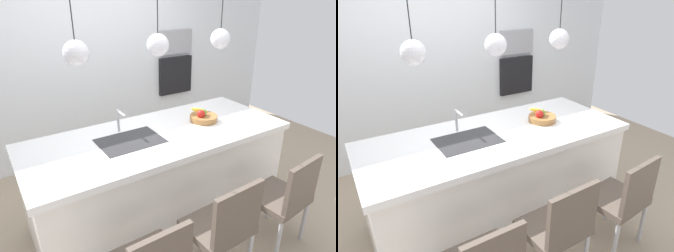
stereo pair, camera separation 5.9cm
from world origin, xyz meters
TOP-DOWN VIEW (x-y plane):
  - floor at (0.00, 0.00)m, footprint 6.60×6.60m
  - back_wall at (0.00, 1.65)m, footprint 6.00×0.10m
  - kitchen_island at (0.00, 0.00)m, footprint 2.49×1.02m
  - sink_basin at (-0.30, 0.00)m, footprint 0.56×0.40m
  - faucet at (-0.30, 0.21)m, footprint 0.02×0.17m
  - fruit_bowl at (0.53, 0.02)m, footprint 0.28×0.28m
  - microwave at (1.25, 1.58)m, footprint 0.54×0.08m
  - oven at (1.25, 1.58)m, footprint 0.56×0.08m
  - chair_middle at (-0.01, -0.94)m, footprint 0.48×0.42m
  - chair_far at (0.70, -0.94)m, footprint 0.50×0.47m
  - pendant_light_left at (-0.69, 0.00)m, footprint 0.19×0.19m
  - pendant_light_center at (0.00, 0.00)m, footprint 0.19×0.19m
  - pendant_light_right at (0.69, 0.00)m, footprint 0.19×0.19m

SIDE VIEW (x-z plane):
  - floor at x=0.00m, z-range 0.00..0.00m
  - kitchen_island at x=0.00m, z-range 0.00..0.91m
  - chair_far at x=0.70m, z-range 0.06..0.96m
  - chair_middle at x=-0.01m, z-range 0.07..0.98m
  - sink_basin at x=-0.30m, z-range 0.90..0.92m
  - fruit_bowl at x=0.53m, z-range 0.88..1.03m
  - oven at x=1.25m, z-range 0.68..1.24m
  - faucet at x=-0.30m, z-range 0.94..1.16m
  - back_wall at x=0.00m, z-range 0.00..2.60m
  - microwave at x=1.25m, z-range 1.29..1.63m
  - pendant_light_left at x=-0.69m, z-range 1.33..2.12m
  - pendant_light_center at x=0.00m, z-range 1.33..2.12m
  - pendant_light_right at x=0.69m, z-range 1.33..2.12m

